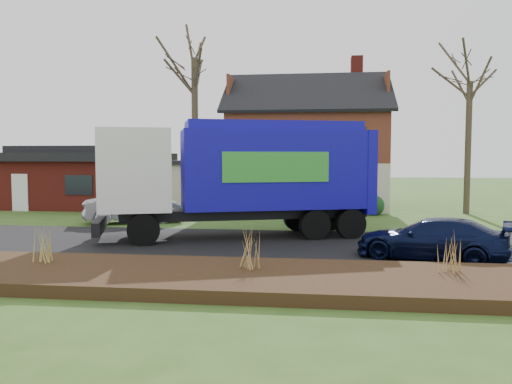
# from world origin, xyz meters

# --- Properties ---
(ground) EXTENTS (120.00, 120.00, 0.00)m
(ground) POSITION_xyz_m (0.00, 0.00, 0.00)
(ground) COLOR #32521B
(ground) RESTS_ON ground
(road) EXTENTS (80.00, 7.00, 0.02)m
(road) POSITION_xyz_m (0.00, 0.00, 0.01)
(road) COLOR black
(road) RESTS_ON ground
(mulch_verge) EXTENTS (80.00, 3.50, 0.30)m
(mulch_verge) POSITION_xyz_m (0.00, -5.30, 0.15)
(mulch_verge) COLOR black
(mulch_verge) RESTS_ON ground
(main_house) EXTENTS (12.95, 8.95, 9.26)m
(main_house) POSITION_xyz_m (1.49, 13.91, 4.03)
(main_house) COLOR beige
(main_house) RESTS_ON ground
(ranch_house) EXTENTS (9.80, 8.20, 3.70)m
(ranch_house) POSITION_xyz_m (-12.00, 13.00, 1.81)
(ranch_house) COLOR maroon
(ranch_house) RESTS_ON ground
(garbage_truck) EXTENTS (10.51, 5.81, 4.36)m
(garbage_truck) POSITION_xyz_m (-0.09, 1.68, 2.51)
(garbage_truck) COLOR black
(garbage_truck) RESTS_ON ground
(silver_sedan) EXTENTS (4.75, 3.12, 1.48)m
(silver_sedan) POSITION_xyz_m (-5.78, 5.20, 0.74)
(silver_sedan) COLOR #9C9FA3
(silver_sedan) RESTS_ON ground
(navy_wagon) EXTENTS (4.67, 3.14, 1.26)m
(navy_wagon) POSITION_xyz_m (6.02, -1.80, 0.63)
(navy_wagon) COLOR black
(navy_wagon) RESTS_ON ground
(tree_front_west) EXTENTS (3.88, 3.88, 11.52)m
(tree_front_west) POSITION_xyz_m (-3.88, 9.26, 9.49)
(tree_front_west) COLOR #413627
(tree_front_west) RESTS_ON ground
(tree_front_east) EXTENTS (3.63, 3.63, 10.08)m
(tree_front_east) POSITION_xyz_m (10.63, 11.00, 8.19)
(tree_front_east) COLOR #443929
(tree_front_east) RESTS_ON ground
(tree_back) EXTENTS (3.40, 3.40, 10.78)m
(tree_back) POSITION_xyz_m (5.06, 22.17, 8.98)
(tree_back) COLOR #443628
(tree_back) RESTS_ON ground
(grass_clump_west) EXTENTS (0.38, 0.31, 1.01)m
(grass_clump_west) POSITION_xyz_m (-4.44, -4.83, 0.80)
(grass_clump_west) COLOR tan
(grass_clump_west) RESTS_ON mulch_verge
(grass_clump_mid) EXTENTS (0.38, 0.31, 1.06)m
(grass_clump_mid) POSITION_xyz_m (1.02, -5.01, 0.83)
(grass_clump_mid) COLOR #AB844B
(grass_clump_mid) RESTS_ON mulch_verge
(grass_clump_east) EXTENTS (0.39, 0.32, 0.97)m
(grass_clump_east) POSITION_xyz_m (5.77, -4.66, 0.79)
(grass_clump_east) COLOR #AD854C
(grass_clump_east) RESTS_ON mulch_verge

